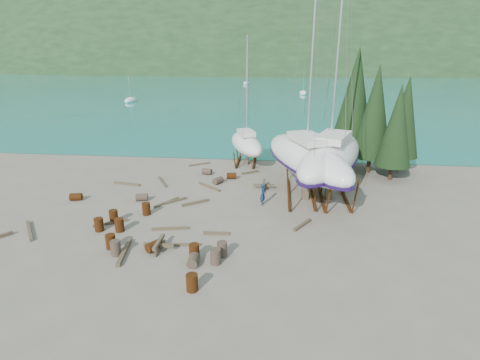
# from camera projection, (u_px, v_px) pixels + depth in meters

# --- Properties ---
(ground) EXTENTS (600.00, 600.00, 0.00)m
(ground) POSITION_uv_depth(u_px,v_px,m) (220.00, 219.00, 25.86)
(ground) COLOR #666151
(ground) RESTS_ON ground
(bay_water) EXTENTS (700.00, 700.00, 0.00)m
(bay_water) POSITION_uv_depth(u_px,v_px,m) (277.00, 64.00, 321.92)
(bay_water) COLOR teal
(bay_water) RESTS_ON ground
(far_hill) EXTENTS (800.00, 360.00, 110.00)m
(far_hill) POSITION_uv_depth(u_px,v_px,m) (277.00, 64.00, 326.63)
(far_hill) COLOR #1A3018
(far_hill) RESTS_ON ground
(far_house_left) EXTENTS (6.60, 5.60, 5.60)m
(far_house_left) POSITION_uv_depth(u_px,v_px,m) (166.00, 66.00, 209.40)
(far_house_left) COLOR beige
(far_house_left) RESTS_ON ground
(far_house_center) EXTENTS (6.60, 5.60, 5.60)m
(far_house_center) POSITION_uv_depth(u_px,v_px,m) (237.00, 66.00, 205.46)
(far_house_center) COLOR beige
(far_house_center) RESTS_ON ground
(far_house_right) EXTENTS (6.60, 5.60, 5.60)m
(far_house_right) POSITION_uv_depth(u_px,v_px,m) (330.00, 67.00, 200.53)
(far_house_right) COLOR beige
(far_house_right) RESTS_ON ground
(cypress_near_right) EXTENTS (3.60, 3.60, 10.00)m
(cypress_near_right) POSITION_uv_depth(u_px,v_px,m) (375.00, 112.00, 34.02)
(cypress_near_right) COLOR black
(cypress_near_right) RESTS_ON ground
(cypress_mid_right) EXTENTS (3.06, 3.06, 8.50)m
(cypress_mid_right) POSITION_uv_depth(u_px,v_px,m) (397.00, 126.00, 32.27)
(cypress_mid_right) COLOR black
(cypress_mid_right) RESTS_ON ground
(cypress_back_left) EXTENTS (4.14, 4.14, 11.50)m
(cypress_back_left) POSITION_uv_depth(u_px,v_px,m) (355.00, 99.00, 35.76)
(cypress_back_left) COLOR black
(cypress_back_left) RESTS_ON ground
(cypress_far_right) EXTENTS (3.24, 3.24, 9.00)m
(cypress_far_right) POSITION_uv_depth(u_px,v_px,m) (405.00, 117.00, 34.85)
(cypress_far_right) COLOR black
(cypress_far_right) RESTS_ON ground
(moored_boat_left) EXTENTS (2.00, 5.00, 6.05)m
(moored_boat_left) POSITION_uv_depth(u_px,v_px,m) (130.00, 100.00, 85.09)
(moored_boat_left) COLOR white
(moored_boat_left) RESTS_ON ground
(moored_boat_mid) EXTENTS (2.00, 5.00, 6.05)m
(moored_boat_mid) POSITION_uv_depth(u_px,v_px,m) (303.00, 93.00, 99.94)
(moored_boat_mid) COLOR white
(moored_boat_mid) RESTS_ON ground
(moored_boat_far) EXTENTS (2.00, 5.00, 6.05)m
(moored_boat_far) POSITION_uv_depth(u_px,v_px,m) (246.00, 83.00, 129.91)
(moored_boat_far) COLOR white
(moored_boat_far) RESTS_ON ground
(large_sailboat_near) EXTENTS (8.13, 12.92, 19.64)m
(large_sailboat_near) POSITION_uv_depth(u_px,v_px,m) (307.00, 158.00, 29.14)
(large_sailboat_near) COLOR white
(large_sailboat_near) RESTS_ON ground
(large_sailboat_far) EXTENTS (7.92, 12.96, 19.75)m
(large_sailboat_far) POSITION_uv_depth(u_px,v_px,m) (331.00, 157.00, 29.17)
(large_sailboat_far) COLOR white
(large_sailboat_far) RESTS_ON ground
(small_sailboat_shore) EXTENTS (5.08, 8.16, 12.47)m
(small_sailboat_shore) POSITION_uv_depth(u_px,v_px,m) (246.00, 144.00, 38.28)
(small_sailboat_shore) COLOR white
(small_sailboat_shore) RESTS_ON ground
(worker) EXTENTS (0.56, 0.71, 1.70)m
(worker) POSITION_uv_depth(u_px,v_px,m) (263.00, 194.00, 28.10)
(worker) COLOR navy
(worker) RESTS_ON ground
(drum_0) EXTENTS (0.58, 0.58, 0.88)m
(drum_0) POSITION_uv_depth(u_px,v_px,m) (119.00, 225.00, 24.05)
(drum_0) COLOR #4F250D
(drum_0) RESTS_ON ground
(drum_1) EXTENTS (0.61, 0.90, 0.58)m
(drum_1) POSITION_uv_depth(u_px,v_px,m) (193.00, 260.00, 20.28)
(drum_1) COLOR #2D2823
(drum_1) RESTS_ON ground
(drum_2) EXTENTS (0.98, 0.75, 0.58)m
(drum_2) POSITION_uv_depth(u_px,v_px,m) (76.00, 197.00, 29.10)
(drum_2) COLOR #4F250D
(drum_2) RESTS_ON ground
(drum_3) EXTENTS (0.58, 0.58, 0.88)m
(drum_3) POSITION_uv_depth(u_px,v_px,m) (194.00, 251.00, 20.87)
(drum_3) COLOR #4F250D
(drum_3) RESTS_ON ground
(drum_4) EXTENTS (0.93, 0.66, 0.58)m
(drum_4) POSITION_uv_depth(u_px,v_px,m) (232.00, 176.00, 34.00)
(drum_4) COLOR #4F250D
(drum_4) RESTS_ON ground
(drum_5) EXTENTS (0.58, 0.58, 0.88)m
(drum_5) POSITION_uv_depth(u_px,v_px,m) (222.00, 249.00, 21.11)
(drum_5) COLOR #2D2823
(drum_5) RESTS_ON ground
(drum_7) EXTENTS (0.58, 0.58, 0.88)m
(drum_7) POSITION_uv_depth(u_px,v_px,m) (192.00, 283.00, 18.07)
(drum_7) COLOR #4F250D
(drum_7) RESTS_ON ground
(drum_8) EXTENTS (0.58, 0.58, 0.88)m
(drum_8) POSITION_uv_depth(u_px,v_px,m) (114.00, 216.00, 25.31)
(drum_8) COLOR #4F250D
(drum_8) RESTS_ON ground
(drum_9) EXTENTS (0.97, 0.73, 0.58)m
(drum_9) POSITION_uv_depth(u_px,v_px,m) (207.00, 172.00, 35.19)
(drum_9) COLOR #2D2823
(drum_9) RESTS_ON ground
(drum_10) EXTENTS (0.58, 0.58, 0.88)m
(drum_10) POSITION_uv_depth(u_px,v_px,m) (111.00, 242.00, 21.96)
(drum_10) COLOR #4F250D
(drum_10) RESTS_ON ground
(drum_11) EXTENTS (0.98, 1.05, 0.58)m
(drum_11) POSITION_uv_depth(u_px,v_px,m) (218.00, 180.00, 32.76)
(drum_11) COLOR #2D2823
(drum_11) RESTS_ON ground
(drum_12) EXTENTS (0.98, 1.05, 0.58)m
(drum_12) POSITION_uv_depth(u_px,v_px,m) (154.00, 246.00, 21.76)
(drum_12) COLOR #4F250D
(drum_12) RESTS_ON ground
(drum_13) EXTENTS (0.58, 0.58, 0.88)m
(drum_13) POSITION_uv_depth(u_px,v_px,m) (99.00, 225.00, 24.11)
(drum_13) COLOR #4F250D
(drum_13) RESTS_ON ground
(drum_14) EXTENTS (0.58, 0.58, 0.88)m
(drum_14) POSITION_uv_depth(u_px,v_px,m) (146.00, 209.00, 26.50)
(drum_14) COLOR #4F250D
(drum_14) RESTS_ON ground
(drum_15) EXTENTS (0.98, 0.75, 0.58)m
(drum_15) POSITION_uv_depth(u_px,v_px,m) (142.00, 197.00, 29.02)
(drum_15) COLOR #2D2823
(drum_15) RESTS_ON ground
(drum_16) EXTENTS (0.58, 0.58, 0.88)m
(drum_16) POSITION_uv_depth(u_px,v_px,m) (116.00, 248.00, 21.25)
(drum_16) COLOR #2D2823
(drum_16) RESTS_ON ground
(drum_17) EXTENTS (0.58, 0.58, 0.88)m
(drum_17) POSITION_uv_depth(u_px,v_px,m) (216.00, 256.00, 20.37)
(drum_17) COLOR #2D2823
(drum_17) RESTS_ON ground
(timber_1) EXTENTS (1.31, 1.87, 0.19)m
(timber_1) POSITION_uv_depth(u_px,v_px,m) (302.00, 225.00, 24.84)
(timber_1) COLOR brown
(timber_1) RESTS_ON ground
(timber_2) EXTENTS (2.48, 0.61, 0.19)m
(timber_2) POSITION_uv_depth(u_px,v_px,m) (127.00, 184.00, 32.52)
(timber_2) COLOR brown
(timber_2) RESTS_ON ground
(timber_3) EXTENTS (2.82, 0.47, 0.15)m
(timber_3) POSITION_uv_depth(u_px,v_px,m) (177.00, 245.00, 22.35)
(timber_3) COLOR brown
(timber_3) RESTS_ON ground
(timber_4) EXTENTS (1.53, 1.47, 0.17)m
(timber_4) POSITION_uv_depth(u_px,v_px,m) (175.00, 201.00, 28.88)
(timber_4) COLOR brown
(timber_4) RESTS_ON ground
(timber_5) EXTENTS (2.37, 0.61, 0.16)m
(timber_5) POSITION_uv_depth(u_px,v_px,m) (170.00, 229.00, 24.36)
(timber_5) COLOR brown
(timber_5) RESTS_ON ground
(timber_6) EXTENTS (1.60, 1.15, 0.19)m
(timber_6) POSITION_uv_depth(u_px,v_px,m) (250.00, 172.00, 35.56)
(timber_6) COLOR brown
(timber_6) RESTS_ON ground
(timber_7) EXTENTS (1.65, 0.26, 0.17)m
(timber_7) POSITION_uv_depth(u_px,v_px,m) (216.00, 233.00, 23.72)
(timber_7) COLOR brown
(timber_7) RESTS_ON ground
(timber_8) EXTENTS (1.88, 1.47, 0.19)m
(timber_8) POSITION_uv_depth(u_px,v_px,m) (195.00, 203.00, 28.49)
(timber_8) COLOR brown
(timber_8) RESTS_ON ground
(timber_9) EXTENTS (1.99, 1.49, 0.15)m
(timber_9) POSITION_uv_depth(u_px,v_px,m) (200.00, 164.00, 38.21)
(timber_9) COLOR brown
(timber_9) RESTS_ON ground
(timber_10) EXTENTS (2.21, 1.91, 0.16)m
(timber_10) POSITION_uv_depth(u_px,v_px,m) (209.00, 187.00, 31.87)
(timber_10) COLOR brown
(timber_10) RESTS_ON ground
(timber_11) EXTENTS (1.45, 2.13, 0.15)m
(timber_11) POSITION_uv_depth(u_px,v_px,m) (166.00, 202.00, 28.57)
(timber_11) COLOR brown
(timber_11) RESTS_ON ground
(timber_12) EXTENTS (1.96, 1.36, 0.17)m
(timber_12) POSITION_uv_depth(u_px,v_px,m) (110.00, 223.00, 25.15)
(timber_12) COLOR brown
(timber_12) RESTS_ON ground
(timber_13) EXTENTS (0.72, 0.83, 0.22)m
(timber_13) POSITION_uv_depth(u_px,v_px,m) (5.00, 235.00, 23.50)
(timber_13) COLOR brown
(timber_13) RESTS_ON ground
(timber_14) EXTENTS (2.09, 2.60, 0.18)m
(timber_14) POSITION_uv_depth(u_px,v_px,m) (29.00, 230.00, 24.08)
(timber_14) COLOR brown
(timber_14) RESTS_ON ground
(timber_15) EXTENTS (1.56, 2.57, 0.15)m
(timber_15) POSITION_uv_depth(u_px,v_px,m) (162.00, 182.00, 33.08)
(timber_15) COLOR brown
(timber_15) RESTS_ON ground
(timber_16) EXTENTS (0.70, 2.93, 0.23)m
(timber_16) POSITION_uv_depth(u_px,v_px,m) (124.00, 252.00, 21.47)
(timber_16) COLOR brown
(timber_16) RESTS_ON ground
(timber_pile_fore) EXTENTS (1.80, 1.80, 0.60)m
(timber_pile_fore) POSITION_uv_depth(u_px,v_px,m) (159.00, 245.00, 21.83)
(timber_pile_fore) COLOR brown
(timber_pile_fore) RESTS_ON ground
(timber_pile_aft) EXTENTS (1.80, 1.80, 0.60)m
(timber_pile_aft) POSITION_uv_depth(u_px,v_px,m) (264.00, 185.00, 31.54)
(timber_pile_aft) COLOR brown
(timber_pile_aft) RESTS_ON ground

